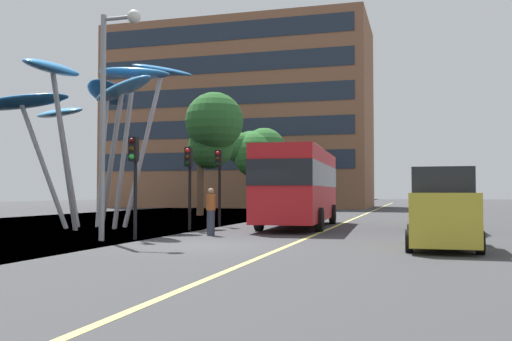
% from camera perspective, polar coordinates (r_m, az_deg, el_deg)
% --- Properties ---
extents(ground, '(120.00, 240.00, 0.10)m').
position_cam_1_polar(ground, '(17.46, -7.57, -7.48)').
color(ground, '#38383A').
extents(red_bus, '(3.07, 9.72, 3.65)m').
position_cam_1_polar(red_bus, '(25.62, 4.29, -1.23)').
color(red_bus, red).
rests_on(red_bus, ground).
extents(leaf_sculpture, '(9.48, 9.06, 7.70)m').
position_cam_1_polar(leaf_sculpture, '(25.82, -16.06, 7.08)').
color(leaf_sculpture, '#9EA0A5').
rests_on(leaf_sculpture, ground).
extents(traffic_light_kerb_near, '(0.28, 0.42, 3.39)m').
position_cam_1_polar(traffic_light_kerb_near, '(19.24, -12.10, 0.54)').
color(traffic_light_kerb_near, black).
rests_on(traffic_light_kerb_near, ground).
extents(traffic_light_kerb_far, '(0.28, 0.42, 3.42)m').
position_cam_1_polar(traffic_light_kerb_far, '(23.56, -6.73, 0.05)').
color(traffic_light_kerb_far, black).
rests_on(traffic_light_kerb_far, ground).
extents(traffic_light_island_mid, '(0.28, 0.42, 3.51)m').
position_cam_1_polar(traffic_light_island_mid, '(26.25, -3.74, -0.05)').
color(traffic_light_island_mid, black).
rests_on(traffic_light_island_mid, ground).
extents(car_parked_near, '(1.92, 4.29, 2.24)m').
position_cam_1_polar(car_parked_near, '(16.74, 18.09, -3.82)').
color(car_parked_near, gold).
rests_on(car_parked_near, ground).
extents(car_parked_mid, '(2.05, 4.21, 2.16)m').
position_cam_1_polar(car_parked_mid, '(23.76, 17.97, -3.40)').
color(car_parked_mid, black).
rests_on(car_parked_mid, ground).
extents(car_parked_far, '(2.00, 4.49, 2.14)m').
position_cam_1_polar(car_parked_far, '(30.01, 17.44, -3.17)').
color(car_parked_far, gold).
rests_on(car_parked_far, ground).
extents(street_lamp, '(1.41, 0.44, 7.45)m').
position_cam_1_polar(street_lamp, '(19.23, -14.29, 7.38)').
color(street_lamp, gray).
rests_on(street_lamp, ground).
extents(tree_pavement_near, '(3.97, 4.08, 8.27)m').
position_cam_1_polar(tree_pavement_near, '(38.50, -4.39, 3.87)').
color(tree_pavement_near, brown).
rests_on(tree_pavement_near, ground).
extents(tree_pavement_far, '(4.99, 4.41, 7.05)m').
position_cam_1_polar(tree_pavement_far, '(48.31, -0.04, 1.91)').
color(tree_pavement_far, brown).
rests_on(tree_pavement_far, ground).
extents(pedestrian, '(0.34, 0.34, 1.72)m').
position_cam_1_polar(pedestrian, '(20.74, -4.54, -4.13)').
color(pedestrian, '#2D3342').
rests_on(pedestrian, ground).
extents(backdrop_building, '(27.84, 12.03, 19.35)m').
position_cam_1_polar(backdrop_building, '(62.44, -1.62, 5.27)').
color(backdrop_building, brown).
rests_on(backdrop_building, ground).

